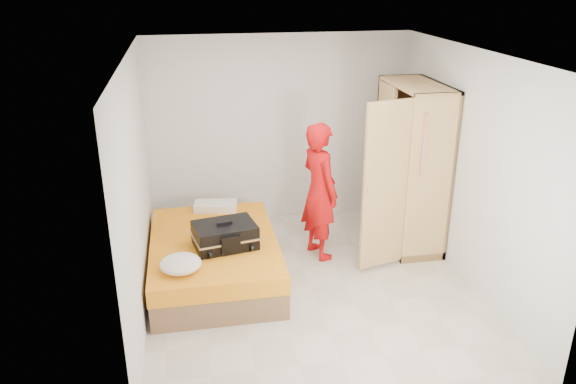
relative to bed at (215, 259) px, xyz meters
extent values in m
plane|color=beige|center=(1.05, -0.39, -0.25)|extent=(4.00, 4.00, 0.00)
plane|color=white|center=(1.05, -0.39, 2.35)|extent=(4.00, 4.00, 0.00)
cube|color=white|center=(1.05, 1.61, 1.05)|extent=(3.60, 0.02, 2.60)
cube|color=white|center=(1.05, -2.39, 1.05)|extent=(3.60, 0.02, 2.60)
cube|color=white|center=(-0.75, -0.39, 1.05)|extent=(0.02, 4.00, 2.60)
cube|color=white|center=(2.85, -0.39, 1.05)|extent=(0.02, 4.00, 2.60)
cube|color=brown|center=(0.00, 0.00, -0.10)|extent=(1.40, 2.00, 0.30)
cube|color=#FFA71A|center=(0.00, 0.00, 0.15)|extent=(1.42, 2.02, 0.20)
cube|color=tan|center=(2.82, 0.51, 0.80)|extent=(0.04, 1.20, 2.10)
cube|color=tan|center=(2.55, -0.07, 0.80)|extent=(0.58, 0.04, 2.10)
cube|color=tan|center=(2.55, 1.09, 0.80)|extent=(0.58, 0.04, 2.10)
cube|color=tan|center=(2.55, 0.51, 1.83)|extent=(0.58, 1.20, 0.04)
cube|color=tan|center=(2.55, 0.51, -0.20)|extent=(0.58, 1.20, 0.10)
cube|color=tan|center=(2.28, 0.81, 0.80)|extent=(0.04, 0.59, 2.00)
cube|color=tan|center=(1.97, -0.12, 0.80)|extent=(0.58, 0.19, 2.00)
cylinder|color=#B2B2B7|center=(2.55, 0.51, 1.67)|extent=(0.02, 1.10, 0.02)
imported|color=red|center=(1.32, 0.36, 0.61)|extent=(0.59, 0.72, 1.71)
cube|color=black|center=(0.12, -0.18, 0.38)|extent=(0.74, 0.59, 0.26)
cube|color=black|center=(0.12, -0.18, 0.53)|extent=(0.18, 0.08, 0.03)
ellipsoid|color=white|center=(-0.37, -0.66, 0.33)|extent=(0.42, 0.42, 0.16)
cube|color=white|center=(0.08, 0.85, 0.30)|extent=(0.57, 0.35, 0.10)
camera|label=1|loc=(-0.21, -5.80, 3.11)|focal=35.00mm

